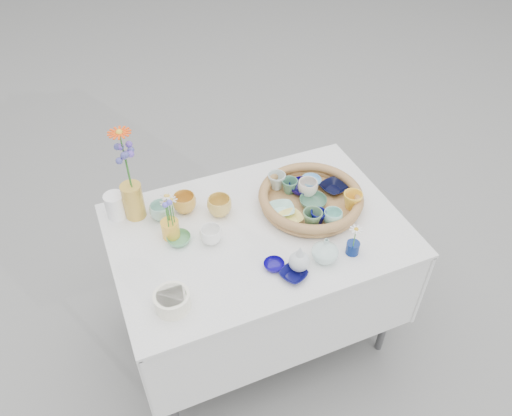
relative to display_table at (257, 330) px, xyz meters
name	(u,v)px	position (x,y,z in m)	size (l,w,h in m)	color
ground	(257,330)	(0.00, 0.00, 0.00)	(80.00, 80.00, 0.00)	gray
display_table	(257,330)	(0.00, 0.00, 0.00)	(1.26, 0.86, 0.77)	white
wicker_tray	(311,199)	(0.28, 0.05, 0.80)	(0.47, 0.47, 0.08)	brown
tray_ceramic_0	(302,188)	(0.28, 0.13, 0.80)	(0.12, 0.12, 0.04)	#0B0351
tray_ceramic_1	(334,188)	(0.42, 0.08, 0.80)	(0.12, 0.12, 0.03)	black
tray_ceramic_2	(352,201)	(0.43, -0.05, 0.82)	(0.09, 0.09, 0.08)	yellow
tray_ceramic_3	(313,202)	(0.28, 0.03, 0.80)	(0.12, 0.12, 0.04)	#437057
tray_ceramic_4	(312,219)	(0.22, -0.09, 0.82)	(0.08, 0.08, 0.08)	#5A875A
tray_ceramic_5	(281,210)	(0.13, 0.04, 0.80)	(0.11, 0.11, 0.03)	#ACE7D5
tray_ceramic_6	(277,181)	(0.18, 0.20, 0.82)	(0.08, 0.08, 0.08)	silver
tray_ceramic_7	(308,188)	(0.29, 0.11, 0.82)	(0.09, 0.09, 0.07)	white
tray_ceramic_8	(311,182)	(0.34, 0.16, 0.80)	(0.10, 0.10, 0.03)	#7FCCFE
tray_ceramic_9	(318,217)	(0.25, -0.08, 0.81)	(0.07, 0.07, 0.06)	#0B0C68
tray_ceramic_10	(291,218)	(0.15, -0.02, 0.80)	(0.10, 0.10, 0.02)	#FFE36E
tray_ceramic_11	(333,217)	(0.30, -0.11, 0.82)	(0.08, 0.08, 0.07)	#95DDCC
tray_ceramic_12	(289,186)	(0.22, 0.15, 0.82)	(0.07, 0.07, 0.07)	#498063
loose_ceramic_0	(184,203)	(-0.26, 0.24, 0.81)	(0.11, 0.11, 0.08)	gold
loose_ceramic_1	(219,206)	(-0.12, 0.16, 0.81)	(0.11, 0.11, 0.09)	gold
loose_ceramic_2	(179,239)	(-0.34, 0.06, 0.78)	(0.10, 0.10, 0.03)	#5AA36E
loose_ceramic_3	(211,235)	(-0.21, 0.01, 0.80)	(0.09, 0.09, 0.07)	white
loose_ceramic_4	(274,265)	(-0.03, -0.23, 0.78)	(0.08, 0.08, 0.03)	#0D0376
loose_ceramic_5	(161,211)	(-0.37, 0.23, 0.80)	(0.10, 0.10, 0.08)	#9BCCBA
loose_ceramic_6	(293,274)	(0.03, -0.30, 0.78)	(0.10, 0.10, 0.03)	#0C0C48
fluted_bowl	(172,301)	(-0.45, -0.26, 0.80)	(0.13, 0.13, 0.07)	white
bud_vase_paleblue	(299,258)	(0.06, -0.27, 0.83)	(0.08, 0.08, 0.13)	silver
bud_vase_seafoam	(325,250)	(0.18, -0.27, 0.82)	(0.11, 0.11, 0.11)	silver
bud_vase_cobalt	(353,248)	(0.31, -0.28, 0.79)	(0.06, 0.06, 0.06)	navy
single_daisy	(355,238)	(0.29, -0.29, 0.87)	(0.06, 0.06, 0.11)	white
tall_vase_yellow	(133,201)	(-0.47, 0.29, 0.85)	(0.09, 0.09, 0.17)	gold
gerbera	(125,160)	(-0.46, 0.29, 1.07)	(0.11, 0.11, 0.28)	#FF470C
hydrangea	(128,171)	(-0.46, 0.28, 1.02)	(0.07, 0.07, 0.25)	#474896
white_pitcher	(116,206)	(-0.54, 0.32, 0.82)	(0.12, 0.09, 0.12)	white
daisy_cup	(170,229)	(-0.36, 0.10, 0.81)	(0.08, 0.08, 0.08)	yellow
daisy_posy	(169,210)	(-0.35, 0.09, 0.92)	(0.08, 0.08, 0.15)	silver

